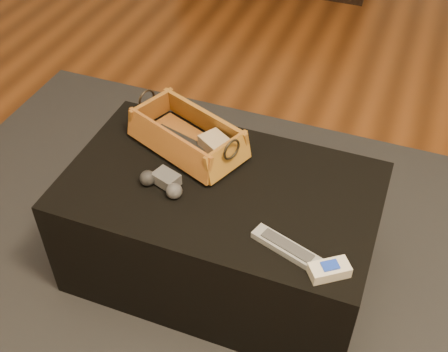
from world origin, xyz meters
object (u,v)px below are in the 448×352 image
(game_controller, at_px, (163,182))
(tv_remote, at_px, (181,141))
(ottoman, at_px, (221,229))
(cream_gadget, at_px, (329,270))
(silver_remote, at_px, (287,248))
(wicker_basket, at_px, (188,137))

(game_controller, bearing_deg, tv_remote, 98.79)
(ottoman, height_order, cream_gadget, cream_gadget)
(game_controller, bearing_deg, silver_remote, -13.89)
(ottoman, distance_m, game_controller, 0.30)
(game_controller, height_order, silver_remote, game_controller)
(tv_remote, bearing_deg, silver_remote, -17.60)
(ottoman, bearing_deg, cream_gadget, -29.29)
(wicker_basket, distance_m, silver_remote, 0.54)
(ottoman, bearing_deg, game_controller, -153.76)
(game_controller, bearing_deg, ottoman, 26.24)
(ottoman, height_order, silver_remote, silver_remote)
(ottoman, xyz_separation_m, tv_remote, (-0.19, 0.13, 0.24))
(wicker_basket, bearing_deg, game_controller, -88.01)
(ottoman, bearing_deg, tv_remote, 146.88)
(game_controller, height_order, cream_gadget, game_controller)
(tv_remote, height_order, wicker_basket, wicker_basket)
(wicker_basket, bearing_deg, cream_gadget, -32.09)
(tv_remote, xyz_separation_m, wicker_basket, (0.02, 0.01, 0.02))
(wicker_basket, xyz_separation_m, cream_gadget, (0.57, -0.36, -0.03))
(game_controller, distance_m, silver_remote, 0.45)
(tv_remote, height_order, game_controller, game_controller)
(game_controller, xyz_separation_m, silver_remote, (0.43, -0.11, -0.01))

